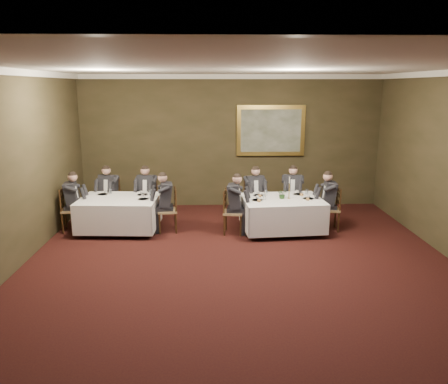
{
  "coord_description": "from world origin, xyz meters",
  "views": [
    {
      "loc": [
        -0.49,
        -6.67,
        3.2
      ],
      "look_at": [
        -0.27,
        1.76,
        1.15
      ],
      "focal_mm": 35.0,
      "sensor_mm": 36.0,
      "label": 1
    }
  ],
  "objects_px": {
    "diner_main_backleft": "(254,200)",
    "chair_sec_backleft": "(110,208)",
    "candlestick": "(289,190)",
    "diner_sec_backleft": "(110,199)",
    "diner_main_endright": "(330,208)",
    "centerpiece": "(282,193)",
    "diner_sec_endright": "(167,209)",
    "table_second": "(119,212)",
    "diner_sec_backright": "(147,199)",
    "diner_main_backright": "(292,199)",
    "diner_sec_endleft": "(71,209)",
    "chair_main_endleft": "(233,221)",
    "chair_sec_backright": "(148,208)",
    "chair_sec_endright": "(168,219)",
    "chair_sec_endleft": "(72,218)",
    "chair_main_backright": "(292,208)",
    "painting": "(271,131)",
    "chair_main_backleft": "(254,209)",
    "diner_main_endleft": "(233,211)",
    "table_main": "(282,212)",
    "chair_main_endright": "(330,218)"
  },
  "relations": [
    {
      "from": "diner_sec_backright",
      "to": "table_main",
      "type": "bearing_deg",
      "value": 172.76
    },
    {
      "from": "diner_sec_endright",
      "to": "diner_main_backleft",
      "type": "bearing_deg",
      "value": -76.85
    },
    {
      "from": "chair_sec_endleft",
      "to": "chair_main_endleft",
      "type": "bearing_deg",
      "value": 77.54
    },
    {
      "from": "chair_main_endleft",
      "to": "diner_sec_backright",
      "type": "xyz_separation_m",
      "value": [
        -2.04,
        1.08,
        0.23
      ]
    },
    {
      "from": "chair_main_endright",
      "to": "diner_sec_endright",
      "type": "relative_size",
      "value": 0.74
    },
    {
      "from": "chair_sec_backleft",
      "to": "centerpiece",
      "type": "distance_m",
      "value": 4.24
    },
    {
      "from": "diner_main_backright",
      "to": "diner_sec_backleft",
      "type": "bearing_deg",
      "value": 8.55
    },
    {
      "from": "chair_main_backright",
      "to": "chair_sec_endleft",
      "type": "height_order",
      "value": "same"
    },
    {
      "from": "diner_main_backleft",
      "to": "painting",
      "type": "xyz_separation_m",
      "value": [
        0.55,
        1.4,
        1.54
      ]
    },
    {
      "from": "diner_main_backleft",
      "to": "chair_sec_backleft",
      "type": "relative_size",
      "value": 1.35
    },
    {
      "from": "table_second",
      "to": "diner_main_backright",
      "type": "height_order",
      "value": "diner_main_backright"
    },
    {
      "from": "diner_main_backleft",
      "to": "diner_main_endright",
      "type": "height_order",
      "value": "same"
    },
    {
      "from": "diner_main_endright",
      "to": "chair_sec_backleft",
      "type": "height_order",
      "value": "diner_main_endright"
    },
    {
      "from": "chair_main_backleft",
      "to": "chair_main_endleft",
      "type": "bearing_deg",
      "value": 47.4
    },
    {
      "from": "diner_main_backright",
      "to": "diner_main_endleft",
      "type": "height_order",
      "value": "same"
    },
    {
      "from": "diner_sec_backright",
      "to": "diner_sec_endleft",
      "type": "relative_size",
      "value": 1.0
    },
    {
      "from": "diner_main_endleft",
      "to": "candlestick",
      "type": "bearing_deg",
      "value": 102.98
    },
    {
      "from": "table_second",
      "to": "diner_main_backleft",
      "type": "distance_m",
      "value": 3.19
    },
    {
      "from": "candlestick",
      "to": "centerpiece",
      "type": "bearing_deg",
      "value": -177.8
    },
    {
      "from": "centerpiece",
      "to": "diner_sec_endright",
      "type": "bearing_deg",
      "value": 178.54
    },
    {
      "from": "diner_sec_backleft",
      "to": "chair_sec_backright",
      "type": "distance_m",
      "value": 0.96
    },
    {
      "from": "chair_sec_endleft",
      "to": "diner_main_backleft",
      "type": "bearing_deg",
      "value": 90.91
    },
    {
      "from": "table_second",
      "to": "chair_main_backright",
      "type": "bearing_deg",
      "value": 11.3
    },
    {
      "from": "table_second",
      "to": "diner_sec_backright",
      "type": "height_order",
      "value": "diner_sec_backright"
    },
    {
      "from": "chair_sec_backright",
      "to": "diner_sec_endright",
      "type": "relative_size",
      "value": 0.74
    },
    {
      "from": "chair_main_endleft",
      "to": "candlestick",
      "type": "xyz_separation_m",
      "value": [
        1.26,
        0.11,
        0.67
      ]
    },
    {
      "from": "table_main",
      "to": "chair_main_backleft",
      "type": "distance_m",
      "value": 1.03
    },
    {
      "from": "diner_main_endleft",
      "to": "candlestick",
      "type": "xyz_separation_m",
      "value": [
        1.25,
        0.12,
        0.44
      ]
    },
    {
      "from": "diner_main_backright",
      "to": "diner_sec_backright",
      "type": "height_order",
      "value": "same"
    },
    {
      "from": "centerpiece",
      "to": "painting",
      "type": "distance_m",
      "value": 2.52
    },
    {
      "from": "chair_main_backleft",
      "to": "chair_sec_endright",
      "type": "xyz_separation_m",
      "value": [
        -2.01,
        -0.78,
        0.0
      ]
    },
    {
      "from": "chair_sec_backleft",
      "to": "painting",
      "type": "relative_size",
      "value": 0.55
    },
    {
      "from": "chair_sec_backleft",
      "to": "candlestick",
      "type": "distance_m",
      "value": 4.4
    },
    {
      "from": "chair_main_backright",
      "to": "painting",
      "type": "distance_m",
      "value": 2.23
    },
    {
      "from": "chair_sec_endright",
      "to": "chair_main_endright",
      "type": "bearing_deg",
      "value": -97.41
    },
    {
      "from": "chair_sec_backright",
      "to": "chair_main_backright",
      "type": "bearing_deg",
      "value": -170.75
    },
    {
      "from": "diner_sec_backleft",
      "to": "diner_sec_endleft",
      "type": "height_order",
      "value": "same"
    },
    {
      "from": "diner_sec_backleft",
      "to": "painting",
      "type": "height_order",
      "value": "painting"
    },
    {
      "from": "diner_sec_backright",
      "to": "diner_sec_endleft",
      "type": "xyz_separation_m",
      "value": [
        -1.59,
        -0.8,
        0.0
      ]
    },
    {
      "from": "chair_main_endright",
      "to": "chair_sec_endright",
      "type": "xyz_separation_m",
      "value": [
        -3.67,
        -0.02,
        0.0
      ]
    },
    {
      "from": "chair_main_endright",
      "to": "diner_sec_backright",
      "type": "bearing_deg",
      "value": 83.09
    },
    {
      "from": "diner_sec_backright",
      "to": "diner_sec_endleft",
      "type": "bearing_deg",
      "value": 36.81
    },
    {
      "from": "chair_sec_backleft",
      "to": "diner_sec_endleft",
      "type": "distance_m",
      "value": 1.11
    },
    {
      "from": "diner_sec_backleft",
      "to": "diner_main_endright",
      "type": "bearing_deg",
      "value": -175.87
    },
    {
      "from": "diner_sec_endright",
      "to": "candlestick",
      "type": "height_order",
      "value": "diner_sec_endright"
    },
    {
      "from": "chair_sec_endright",
      "to": "chair_sec_endleft",
      "type": "relative_size",
      "value": 1.0
    },
    {
      "from": "chair_main_backright",
      "to": "diner_sec_backleft",
      "type": "height_order",
      "value": "diner_sec_backleft"
    },
    {
      "from": "diner_sec_backleft",
      "to": "chair_sec_endright",
      "type": "height_order",
      "value": "diner_sec_backleft"
    },
    {
      "from": "diner_sec_backleft",
      "to": "diner_sec_endright",
      "type": "height_order",
      "value": "same"
    },
    {
      "from": "chair_main_endleft",
      "to": "centerpiece",
      "type": "relative_size",
      "value": 4.3
    }
  ]
}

